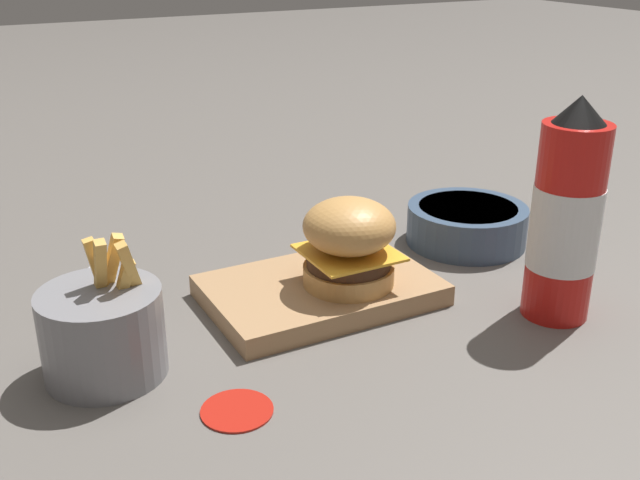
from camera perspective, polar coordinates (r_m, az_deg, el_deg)
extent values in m
plane|color=#5B5651|center=(0.82, 0.42, -5.87)|extent=(6.00, 6.00, 0.00)
cube|color=#A37A51|center=(0.85, 0.00, -3.85)|extent=(0.25, 0.17, 0.02)
cylinder|color=tan|center=(0.84, 2.18, -2.63)|extent=(0.10, 0.10, 0.02)
cylinder|color=#422819|center=(0.83, 2.20, -1.51)|extent=(0.09, 0.09, 0.01)
cube|color=gold|center=(0.83, 2.21, -0.96)|extent=(0.10, 0.10, 0.00)
ellipsoid|color=tan|center=(0.81, 2.24, 1.08)|extent=(0.10, 0.10, 0.06)
cylinder|color=red|center=(0.82, 18.18, 1.22)|extent=(0.07, 0.07, 0.21)
cylinder|color=silver|center=(0.83, 18.14, 0.94)|extent=(0.07, 0.07, 0.09)
cone|color=black|center=(0.79, 19.24, 9.39)|extent=(0.05, 0.05, 0.03)
cylinder|color=slate|center=(0.73, -16.20, -6.85)|extent=(0.11, 0.11, 0.09)
cube|color=gold|center=(0.72, -16.38, -2.79)|extent=(0.02, 0.01, 0.08)
cube|color=gold|center=(0.73, -15.73, -2.50)|extent=(0.03, 0.03, 0.09)
cube|color=gold|center=(0.72, -16.38, -2.79)|extent=(0.01, 0.04, 0.09)
cube|color=gold|center=(0.72, -14.12, -2.66)|extent=(0.03, 0.03, 0.08)
cube|color=gold|center=(0.72, -14.92, -3.61)|extent=(0.03, 0.02, 0.06)
cylinder|color=#384C66|center=(1.02, 11.11, 1.16)|extent=(0.16, 0.16, 0.05)
cylinder|color=#669356|center=(1.01, 11.20, 2.38)|extent=(0.13, 0.13, 0.01)
cylinder|color=#B2B2B7|center=(0.97, -16.67, -1.78)|extent=(0.08, 0.09, 0.01)
ellipsoid|color=#B2B2B7|center=(0.91, -18.95, -3.75)|extent=(0.05, 0.06, 0.01)
cylinder|color=#B21E14|center=(0.68, -6.35, -12.72)|extent=(0.06, 0.06, 0.00)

